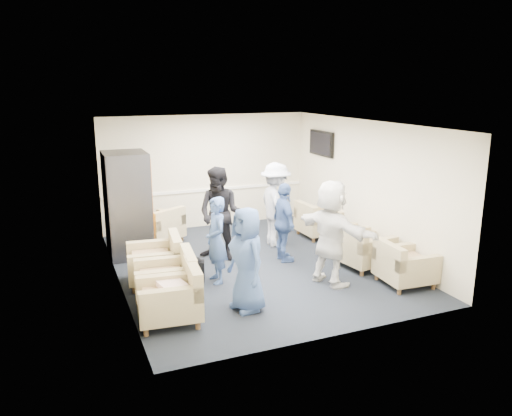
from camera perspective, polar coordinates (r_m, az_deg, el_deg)
name	(u,v)px	position (r m, az deg, el deg)	size (l,w,h in m)	color
floor	(253,265)	(9.68, -0.31, -6.54)	(6.00, 6.00, 0.00)	black
ceiling	(253,124)	(9.09, -0.33, 9.60)	(6.00, 6.00, 0.00)	silver
back_wall	(207,171)	(12.08, -5.65, 4.19)	(5.00, 0.02, 2.70)	beige
front_wall	(338,243)	(6.70, 9.33, -4.01)	(5.00, 0.02, 2.70)	beige
left_wall	(115,209)	(8.70, -15.78, -0.16)	(0.02, 6.00, 2.70)	beige
right_wall	(366,187)	(10.47, 12.50, 2.39)	(0.02, 6.00, 2.70)	beige
chair_rail	(207,190)	(12.14, -5.58, 2.08)	(4.98, 0.04, 0.06)	white
tv	(321,143)	(11.83, 7.46, 7.34)	(0.10, 1.00, 0.58)	black
armchair_left_near	(173,298)	(7.51, -9.51, -10.09)	(0.98, 0.98, 0.72)	tan
armchair_left_mid	(169,283)	(8.03, -9.88, -8.45)	(1.01, 1.01, 0.73)	tan
armchair_left_far	(158,263)	(8.92, -11.14, -6.18)	(1.01, 1.01, 0.72)	tan
armchair_right_near	(403,267)	(9.03, 16.41, -6.44)	(0.88, 0.88, 0.67)	tan
armchair_right_midnear	(362,249)	(9.68, 11.97, -4.65)	(1.00, 1.00, 0.71)	tan
armchair_right_midfar	(347,240)	(10.35, 10.39, -3.66)	(0.77, 0.77, 0.60)	tan
armchair_right_far	(317,222)	(11.43, 6.95, -1.62)	(0.89, 0.89, 0.68)	tan
armchair_corner	(161,228)	(11.12, -10.83, -2.22)	(1.15, 1.15, 0.68)	tan
vending_machine	(128,204)	(10.31, -14.45, 0.40)	(0.85, 1.00, 2.10)	#46464D
backpack	(197,269)	(8.89, -6.81, -6.94)	(0.32, 0.27, 0.46)	black
pillow	(171,286)	(7.44, -9.67, -8.79)	(0.46, 0.35, 0.13)	white
person_front_left	(247,259)	(7.60, -1.05, -5.90)	(0.79, 0.52, 1.63)	#3D5993
person_mid_left	(216,240)	(8.69, -4.57, -3.68)	(0.56, 0.37, 1.53)	#3D5993
person_back_left	(220,214)	(9.77, -4.14, -0.69)	(0.90, 0.70, 1.85)	black
person_back_right	(276,205)	(10.59, 2.27, 0.36)	(1.16, 0.67, 1.80)	white
person_mid_right	(284,223)	(9.70, 3.22, -1.68)	(0.91, 0.38, 1.56)	#3D5993
person_front_right	(331,233)	(8.64, 8.57, -2.82)	(1.71, 0.54, 1.84)	white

